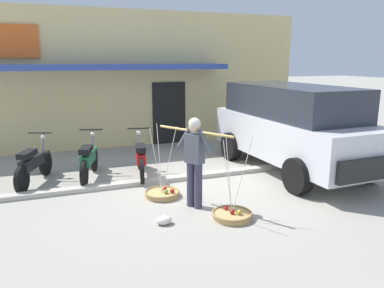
# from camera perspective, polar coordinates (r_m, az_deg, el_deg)

# --- Properties ---
(ground_plane) EXTENTS (90.00, 90.00, 0.00)m
(ground_plane) POSITION_cam_1_polar(r_m,az_deg,el_deg) (8.03, -0.36, -6.97)
(ground_plane) COLOR #9E998C
(sidewalk_curb) EXTENTS (20.00, 0.24, 0.10)m
(sidewalk_curb) POSITION_cam_1_polar(r_m,az_deg,el_deg) (8.64, -1.97, -5.19)
(sidewalk_curb) COLOR #BAB4A5
(sidewalk_curb) RESTS_ON ground
(fruit_vendor) EXTENTS (0.88, 1.47, 1.70)m
(fruit_vendor) POSITION_cam_1_polar(r_m,az_deg,el_deg) (6.84, 0.38, -1.93)
(fruit_vendor) COLOR #38384C
(fruit_vendor) RESTS_ON ground
(fruit_basket_left_side) EXTENTS (0.72, 0.72, 1.45)m
(fruit_basket_left_side) POSITION_cam_1_polar(r_m,az_deg,el_deg) (7.64, -4.55, -7.49)
(fruit_basket_left_side) COLOR tan
(fruit_basket_left_side) RESTS_ON ground
(fruit_basket_right_side) EXTENTS (0.72, 0.72, 1.45)m
(fruit_basket_right_side) POSITION_cam_1_polar(r_m,az_deg,el_deg) (6.67, 6.10, -10.63)
(fruit_basket_right_side) COLOR tan
(fruit_basket_right_side) RESTS_ON ground
(motorcycle_nearest_shop) EXTENTS (0.79, 1.72, 1.09)m
(motorcycle_nearest_shop) POSITION_cam_1_polar(r_m,az_deg,el_deg) (8.97, -23.04, -2.87)
(motorcycle_nearest_shop) COLOR black
(motorcycle_nearest_shop) RESTS_ON ground
(motorcycle_second_in_row) EXTENTS (0.68, 1.77, 1.09)m
(motorcycle_second_in_row) POSITION_cam_1_polar(r_m,az_deg,el_deg) (8.96, -15.45, -2.31)
(motorcycle_second_in_row) COLOR black
(motorcycle_second_in_row) RESTS_ON ground
(motorcycle_third_in_row) EXTENTS (0.55, 1.81, 1.09)m
(motorcycle_third_in_row) POSITION_cam_1_polar(r_m,az_deg,el_deg) (8.88, -7.87, -2.10)
(motorcycle_third_in_row) COLOR black
(motorcycle_third_in_row) RESTS_ON ground
(parked_truck) EXTENTS (2.25, 4.85, 2.10)m
(parked_truck) POSITION_cam_1_polar(r_m,az_deg,el_deg) (9.55, 15.12, 2.78)
(parked_truck) COLOR silver
(parked_truck) RESTS_ON ground
(storefront_building) EXTENTS (13.00, 6.00, 4.20)m
(storefront_building) POSITION_cam_1_polar(r_m,az_deg,el_deg) (14.24, -14.26, 9.92)
(storefront_building) COLOR #DBC684
(storefront_building) RESTS_ON ground
(plastic_litter_bag) EXTENTS (0.28, 0.22, 0.14)m
(plastic_litter_bag) POSITION_cam_1_polar(r_m,az_deg,el_deg) (6.44, -4.30, -11.50)
(plastic_litter_bag) COLOR silver
(plastic_litter_bag) RESTS_ON ground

